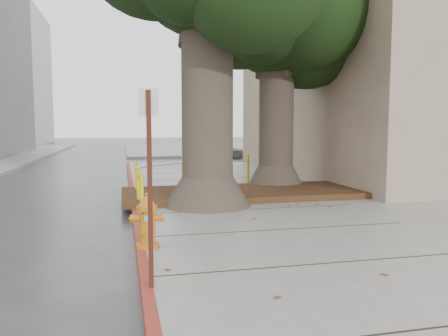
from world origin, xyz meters
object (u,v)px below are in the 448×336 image
object	(u,v)px
fire_hydrant	(147,221)
signpost	(150,176)
car_silver	(218,149)
car_red	(351,148)

from	to	relation	value
fire_hydrant	signpost	world-z (taller)	signpost
car_silver	car_red	size ratio (longest dim) A/B	0.82
car_silver	car_red	distance (m)	8.44
signpost	car_red	bearing A→B (deg)	62.12
fire_hydrant	car_red	xyz separation A→B (m)	(13.80, 18.37, 0.09)
signpost	car_silver	world-z (taller)	signpost
fire_hydrant	car_red	world-z (taller)	car_red
fire_hydrant	signpost	size ratio (longest dim) A/B	0.37
car_silver	signpost	bearing A→B (deg)	165.88
car_silver	car_red	bearing A→B (deg)	-102.41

